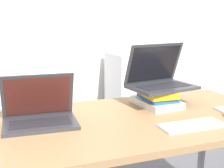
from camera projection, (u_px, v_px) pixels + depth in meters
name	position (u px, v px, depth m)	size (l,w,h in m)	color
desk	(123.00, 133.00, 1.53)	(1.58, 0.77, 0.70)	#9E754C
laptop_left	(39.00, 114.00, 1.44)	(0.35, 0.26, 0.23)	#333338
book_stack	(156.00, 98.00, 1.74)	(0.22, 0.29, 0.10)	white
laptop_on_books	(159.00, 79.00, 1.74)	(0.38, 0.29, 0.24)	#333338
wireless_keyboard	(192.00, 125.00, 1.41)	(0.30, 0.12, 0.01)	white
mini_fridge	(137.00, 94.00, 3.13)	(0.53, 0.49, 0.84)	white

